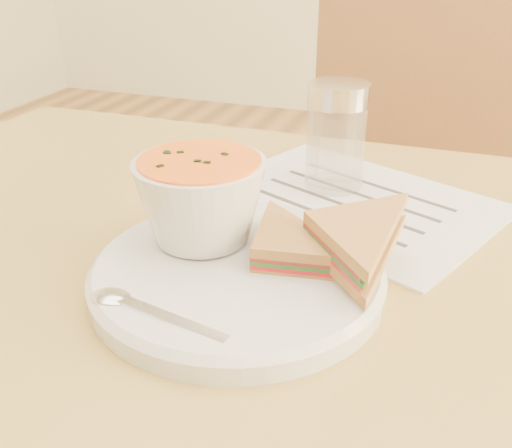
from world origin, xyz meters
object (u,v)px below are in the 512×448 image
at_px(plate, 237,276).
at_px(condiment_shaker, 336,138).
at_px(chair_far, 408,260).
at_px(soup_bowl, 201,204).

relative_size(plate, condiment_shaker, 2.03).
bearing_deg(chair_far, condiment_shaker, 71.85).
bearing_deg(plate, soup_bowl, 147.34).
bearing_deg(plate, condiment_shaker, 81.92).
bearing_deg(chair_far, plate, 75.31).
distance_m(plate, soup_bowl, 0.07).
height_order(plate, condiment_shaker, condiment_shaker).
relative_size(chair_far, soup_bowl, 8.53).
xyz_separation_m(soup_bowl, condiment_shaker, (0.08, 0.20, 0.01)).
bearing_deg(soup_bowl, chair_far, 71.85).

